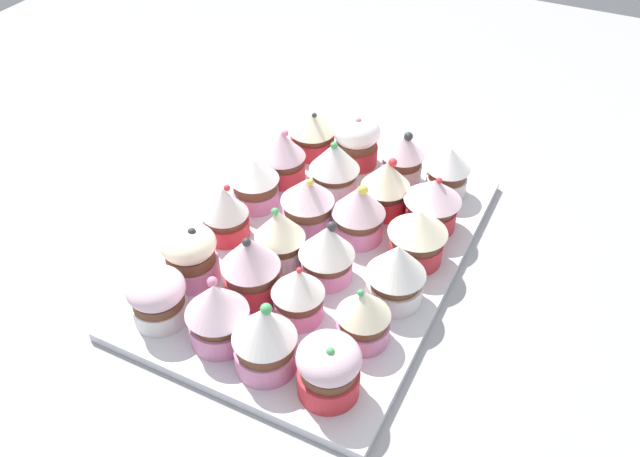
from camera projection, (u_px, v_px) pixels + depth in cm
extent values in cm
cube|color=#9E9EA3|center=(320.00, 264.00, 79.64)|extent=(180.00, 180.00, 3.00)
cube|color=silver|center=(320.00, 252.00, 78.27)|extent=(44.69, 30.93, 1.20)
cylinder|color=#D1333D|center=(312.00, 145.00, 92.34)|extent=(6.10, 6.10, 2.45)
cylinder|color=brown|center=(312.00, 134.00, 91.21)|extent=(5.42, 5.42, 1.02)
cone|color=#F4EDC6|center=(312.00, 122.00, 89.92)|extent=(6.41, 6.41, 2.94)
sphere|color=#333338|center=(314.00, 115.00, 88.54)|extent=(0.68, 0.68, 0.68)
cylinder|color=#D1333D|center=(283.00, 170.00, 87.63)|extent=(5.99, 5.99, 2.46)
cylinder|color=brown|center=(282.00, 159.00, 86.48)|extent=(5.50, 5.50, 1.07)
cone|color=silver|center=(281.00, 145.00, 84.98)|extent=(6.19, 6.19, 3.54)
sphere|color=pink|center=(285.00, 133.00, 83.97)|extent=(0.93, 0.93, 0.93)
cylinder|color=pink|center=(256.00, 196.00, 83.61)|extent=(5.78, 5.78, 2.22)
cylinder|color=brown|center=(255.00, 184.00, 82.37)|extent=(5.49, 5.49, 1.58)
cone|color=white|center=(254.00, 169.00, 80.92)|extent=(6.11, 6.11, 2.89)
cylinder|color=#D1333D|center=(227.00, 228.00, 78.86)|extent=(5.44, 5.44, 2.34)
cylinder|color=brown|center=(225.00, 217.00, 77.76)|extent=(4.83, 4.83, 1.03)
cone|color=white|center=(224.00, 201.00, 76.27)|extent=(5.54, 5.54, 3.57)
sphere|color=red|center=(227.00, 188.00, 75.45)|extent=(0.75, 0.75, 0.75)
cylinder|color=pink|center=(193.00, 269.00, 73.37)|extent=(6.00, 6.00, 2.51)
cylinder|color=brown|center=(190.00, 256.00, 72.07)|extent=(5.40, 5.40, 1.50)
ellipsoid|color=#F4EDC6|center=(188.00, 244.00, 70.91)|extent=(6.01, 6.01, 3.45)
sphere|color=#333338|center=(192.00, 232.00, 69.93)|extent=(0.92, 0.92, 0.92)
cylinder|color=white|center=(161.00, 310.00, 68.88)|extent=(5.70, 5.70, 2.29)
cylinder|color=brown|center=(158.00, 299.00, 67.79)|extent=(5.36, 5.36, 1.03)
ellipsoid|color=silver|center=(156.00, 288.00, 66.77)|extent=(6.08, 6.08, 3.52)
cylinder|color=#D1333D|center=(356.00, 155.00, 90.29)|extent=(5.87, 5.87, 2.62)
cylinder|color=brown|center=(356.00, 143.00, 89.08)|extent=(5.44, 5.44, 1.08)
ellipsoid|color=white|center=(357.00, 132.00, 87.92)|extent=(6.20, 6.20, 4.16)
sphere|color=pink|center=(358.00, 121.00, 86.35)|extent=(0.88, 0.88, 0.88)
cylinder|color=white|center=(334.00, 184.00, 85.13)|extent=(6.11, 6.11, 2.72)
cylinder|color=brown|center=(334.00, 172.00, 83.90)|extent=(5.59, 5.59, 1.04)
cone|color=white|center=(335.00, 156.00, 82.32)|extent=(6.45, 6.45, 3.84)
sphere|color=#4CB266|center=(334.00, 145.00, 80.94)|extent=(0.94, 0.94, 0.94)
cylinder|color=pink|center=(308.00, 219.00, 79.89)|extent=(6.06, 6.06, 2.64)
cylinder|color=brown|center=(308.00, 205.00, 78.54)|extent=(5.70, 5.70, 1.51)
cone|color=silver|center=(307.00, 190.00, 77.03)|extent=(6.42, 6.42, 3.11)
sphere|color=#EAD64C|center=(310.00, 182.00, 75.74)|extent=(0.82, 0.82, 0.82)
cylinder|color=white|center=(281.00, 253.00, 75.54)|extent=(5.29, 5.29, 2.33)
cylinder|color=brown|center=(280.00, 241.00, 74.39)|extent=(5.07, 5.07, 1.22)
cone|color=#F4EDC6|center=(279.00, 225.00, 72.83)|extent=(5.76, 5.76, 3.55)
sphere|color=#4CB266|center=(275.00, 212.00, 71.97)|extent=(0.90, 0.90, 0.90)
cylinder|color=#D1333D|center=(252.00, 284.00, 71.40)|extent=(6.05, 6.05, 2.73)
cylinder|color=brown|center=(251.00, 271.00, 70.04)|extent=(5.60, 5.60, 1.44)
cone|color=silver|center=(249.00, 252.00, 68.31)|extent=(6.37, 6.37, 3.85)
sphere|color=#333338|center=(247.00, 242.00, 66.79)|extent=(0.94, 0.94, 0.94)
cylinder|color=pink|center=(220.00, 330.00, 66.56)|extent=(6.04, 6.04, 2.67)
cylinder|color=brown|center=(218.00, 317.00, 65.28)|extent=(5.36, 5.36, 1.28)
cone|color=silver|center=(215.00, 299.00, 63.65)|extent=(6.40, 6.40, 3.71)
sphere|color=pink|center=(212.00, 282.00, 63.08)|extent=(1.06, 1.06, 1.06)
cylinder|color=white|center=(401.00, 172.00, 87.30)|extent=(5.28, 5.28, 2.54)
cylinder|color=brown|center=(402.00, 160.00, 86.01)|extent=(4.93, 4.93, 1.42)
cone|color=silver|center=(404.00, 145.00, 84.55)|extent=(5.64, 5.64, 3.08)
sphere|color=#333338|center=(408.00, 136.00, 83.55)|extent=(1.15, 1.15, 1.15)
cylinder|color=#D1333D|center=(384.00, 202.00, 82.28)|extent=(5.51, 5.51, 2.76)
cylinder|color=brown|center=(385.00, 190.00, 81.04)|extent=(5.07, 5.07, 1.07)
cone|color=#F4EDC6|center=(387.00, 175.00, 79.56)|extent=(6.11, 6.11, 3.47)
sphere|color=red|center=(393.00, 163.00, 78.74)|extent=(1.07, 1.07, 1.07)
cylinder|color=pink|center=(358.00, 228.00, 78.68)|extent=(5.99, 5.99, 2.46)
cylinder|color=brown|center=(358.00, 216.00, 77.49)|extent=(5.54, 5.54, 1.19)
cone|color=silver|center=(359.00, 200.00, 75.89)|extent=(6.35, 6.35, 3.72)
sphere|color=#EAD64C|center=(363.00, 190.00, 74.54)|extent=(1.17, 1.17, 1.17)
cylinder|color=pink|center=(327.00, 269.00, 73.61)|extent=(5.71, 5.71, 2.21)
cylinder|color=brown|center=(327.00, 258.00, 72.52)|extent=(5.40, 5.40, 1.14)
cone|color=white|center=(327.00, 241.00, 70.92)|extent=(6.25, 6.25, 3.77)
sphere|color=#333338|center=(332.00, 226.00, 70.12)|extent=(1.16, 1.16, 1.16)
cylinder|color=pink|center=(298.00, 308.00, 69.14)|extent=(5.22, 5.22, 2.22)
cylinder|color=brown|center=(298.00, 296.00, 68.01)|extent=(4.97, 4.97, 1.26)
cone|color=white|center=(298.00, 281.00, 66.58)|extent=(5.58, 5.58, 3.12)
sphere|color=red|center=(299.00, 270.00, 65.69)|extent=(0.64, 0.64, 0.64)
cylinder|color=pink|center=(266.00, 356.00, 64.15)|extent=(6.18, 6.18, 2.55)
cylinder|color=brown|center=(265.00, 342.00, 62.82)|extent=(5.70, 5.70, 1.52)
cone|color=white|center=(263.00, 324.00, 61.08)|extent=(6.27, 6.27, 3.83)
sphere|color=#4CB266|center=(266.00, 309.00, 60.11)|extent=(1.13, 1.13, 1.13)
cylinder|color=white|center=(446.00, 185.00, 85.15)|extent=(5.23, 5.23, 2.48)
cylinder|color=brown|center=(447.00, 173.00, 83.89)|extent=(4.79, 4.79, 1.39)
cone|color=white|center=(450.00, 159.00, 82.46)|extent=(5.56, 5.56, 3.01)
cylinder|color=#D1333D|center=(430.00, 217.00, 80.11)|extent=(6.15, 6.15, 2.72)
cylinder|color=brown|center=(432.00, 204.00, 78.83)|extent=(5.73, 5.73, 1.23)
cone|color=silver|center=(434.00, 190.00, 77.50)|extent=(6.89, 6.89, 2.87)
sphere|color=red|center=(439.00, 181.00, 76.71)|extent=(0.75, 0.75, 0.75)
cylinder|color=#D1333D|center=(416.00, 250.00, 75.60)|extent=(6.11, 6.11, 2.68)
cylinder|color=brown|center=(417.00, 237.00, 74.29)|extent=(5.82, 5.82, 1.36)
cone|color=#F4EDC6|center=(419.00, 222.00, 72.89)|extent=(6.79, 6.79, 2.94)
cylinder|color=white|center=(394.00, 291.00, 70.87)|extent=(6.02, 6.02, 2.46)
cylinder|color=brown|center=(395.00, 278.00, 69.64)|extent=(5.39, 5.39, 1.32)
cone|color=white|center=(397.00, 260.00, 67.95)|extent=(6.38, 6.38, 3.88)
cylinder|color=pink|center=(363.00, 331.00, 66.81)|extent=(5.44, 5.44, 2.21)
cylinder|color=brown|center=(363.00, 319.00, 65.66)|extent=(4.90, 4.90, 1.33)
cone|color=#F4EDC6|center=(364.00, 304.00, 64.24)|extent=(5.48, 5.48, 3.05)
sphere|color=#4CB266|center=(361.00, 293.00, 63.39)|extent=(0.70, 0.70, 0.70)
cylinder|color=#D1333D|center=(328.00, 382.00, 61.80)|extent=(5.89, 5.89, 2.68)
cylinder|color=brown|center=(329.00, 369.00, 60.60)|extent=(5.27, 5.27, 1.02)
ellipsoid|color=silver|center=(329.00, 358.00, 59.52)|extent=(6.03, 6.03, 3.80)
sphere|color=#4CB266|center=(330.00, 351.00, 57.84)|extent=(0.81, 0.81, 0.81)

